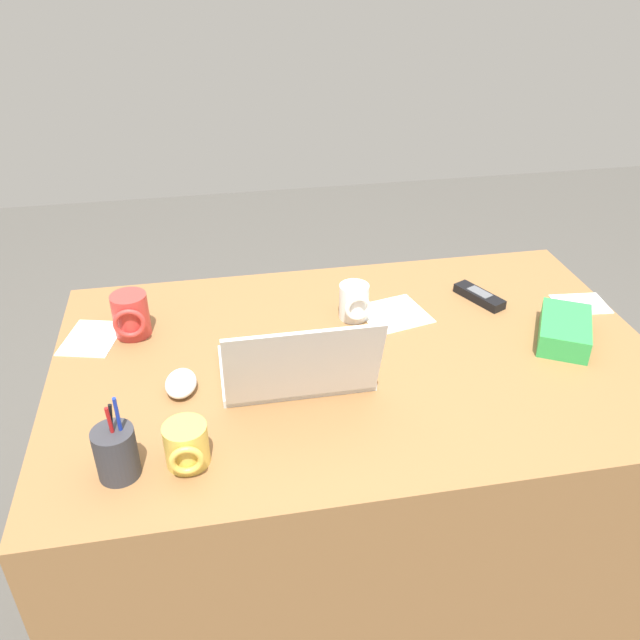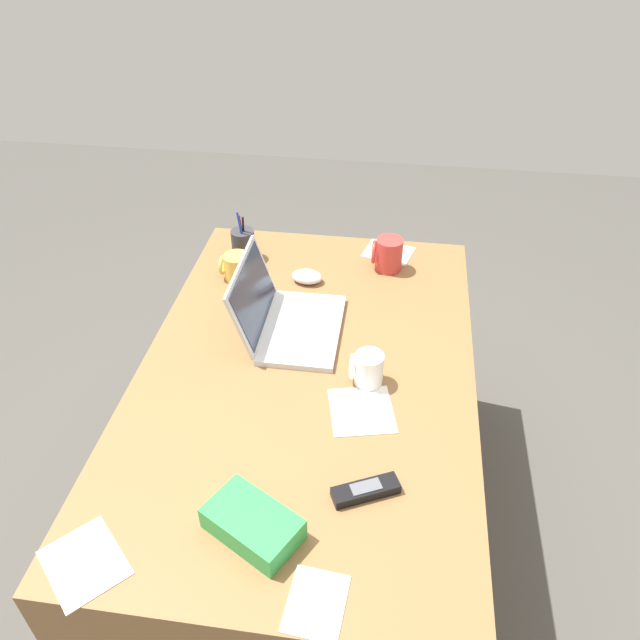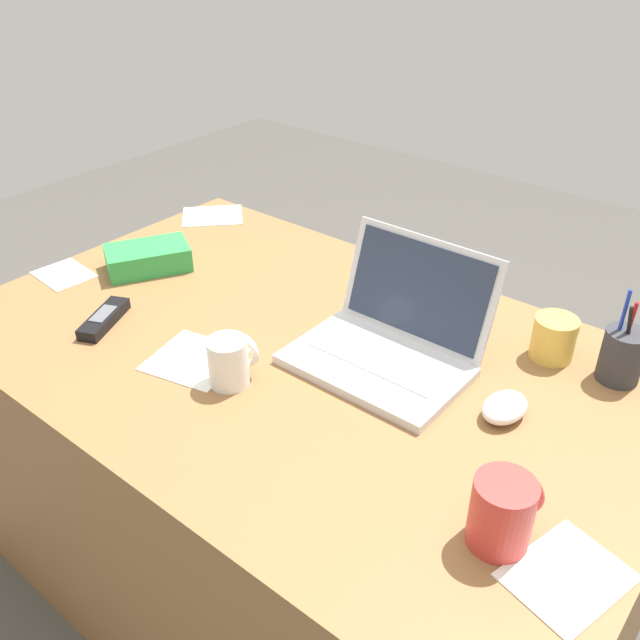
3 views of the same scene
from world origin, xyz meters
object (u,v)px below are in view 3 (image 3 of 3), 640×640
object	(u,v)px
cordless_phone	(104,319)
snack_bag	(148,258)
coffee_mug_tall	(230,361)
pen_holder	(622,355)
coffee_mug_white	(503,511)
coffee_mug_spare	(554,337)
computer_mouse	(505,407)
laptop	(390,340)

from	to	relation	value
cordless_phone	snack_bag	world-z (taller)	snack_bag
coffee_mug_tall	pen_holder	bearing A→B (deg)	39.86
snack_bag	cordless_phone	bearing A→B (deg)	-60.14
coffee_mug_white	snack_bag	size ratio (longest dim) A/B	0.57
coffee_mug_spare	computer_mouse	bearing A→B (deg)	-87.11
pen_holder	snack_bag	bearing A→B (deg)	-165.48
coffee_mug_tall	pen_holder	xyz separation A→B (m)	(0.55, 0.46, 0.01)
coffee_mug_spare	cordless_phone	world-z (taller)	coffee_mug_spare
coffee_mug_spare	pen_holder	world-z (taller)	pen_holder
computer_mouse	coffee_mug_spare	size ratio (longest dim) A/B	1.03
cordless_phone	snack_bag	xyz separation A→B (m)	(-0.13, 0.22, 0.02)
laptop	computer_mouse	world-z (taller)	laptop
laptop	snack_bag	bearing A→B (deg)	-175.60
computer_mouse	cordless_phone	distance (m)	0.83
coffee_mug_tall	coffee_mug_spare	size ratio (longest dim) A/B	0.97
coffee_mug_spare	pen_holder	xyz separation A→B (m)	(0.12, 0.01, 0.01)
laptop	coffee_mug_spare	size ratio (longest dim) A/B	3.49
cordless_phone	pen_holder	bearing A→B (deg)	28.34
coffee_mug_white	pen_holder	world-z (taller)	pen_holder
coffee_mug_spare	cordless_phone	size ratio (longest dim) A/B	0.62
computer_mouse	cordless_phone	world-z (taller)	computer_mouse
coffee_mug_tall	laptop	bearing A→B (deg)	52.90
coffee_mug_white	pen_holder	size ratio (longest dim) A/B	0.60
computer_mouse	laptop	bearing A→B (deg)	-178.53
cordless_phone	coffee_mug_tall	bearing A→B (deg)	4.32
coffee_mug_white	coffee_mug_spare	distance (m)	0.49
laptop	cordless_phone	bearing A→B (deg)	-153.17
coffee_mug_tall	snack_bag	bearing A→B (deg)	157.92
coffee_mug_white	computer_mouse	bearing A→B (deg)	114.65
coffee_mug_white	cordless_phone	size ratio (longest dim) A/B	0.71
computer_mouse	pen_holder	size ratio (longest dim) A/B	0.54
computer_mouse	cordless_phone	xyz separation A→B (m)	(-0.79, -0.25, -0.01)
laptop	pen_holder	bearing A→B (deg)	30.49
computer_mouse	snack_bag	distance (m)	0.91
coffee_mug_white	snack_bag	bearing A→B (deg)	168.14
coffee_mug_spare	cordless_phone	xyz separation A→B (m)	(-0.77, -0.48, -0.03)
cordless_phone	coffee_mug_spare	bearing A→B (deg)	31.76
coffee_mug_tall	cordless_phone	world-z (taller)	coffee_mug_tall
cordless_phone	laptop	bearing A→B (deg)	26.83
coffee_mug_white	coffee_mug_spare	size ratio (longest dim) A/B	1.15
pen_holder	snack_bag	size ratio (longest dim) A/B	0.94
coffee_mug_tall	snack_bag	world-z (taller)	coffee_mug_tall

